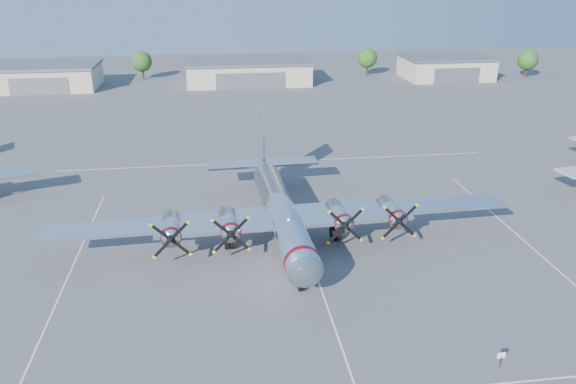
{
  "coord_description": "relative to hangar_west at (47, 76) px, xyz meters",
  "views": [
    {
      "loc": [
        -8.31,
        -49.55,
        25.84
      ],
      "look_at": [
        -0.92,
        5.64,
        3.2
      ],
      "focal_mm": 35.0,
      "sensor_mm": 36.0,
      "label": 1
    }
  ],
  "objects": [
    {
      "name": "tree_far_east",
      "position": [
        113.0,
        -1.96,
        1.51
      ],
      "size": [
        4.8,
        4.8,
        6.64
      ],
      "color": "#382619",
      "rests_on": "ground"
    },
    {
      "name": "tree_west",
      "position": [
        20.0,
        8.04,
        1.51
      ],
      "size": [
        4.8,
        4.8,
        6.64
      ],
      "color": "#382619",
      "rests_on": "ground"
    },
    {
      "name": "hangar_west",
      "position": [
        0.0,
        0.0,
        0.0
      ],
      "size": [
        22.6,
        14.6,
        5.4
      ],
      "color": "#B9B393",
      "rests_on": "ground"
    },
    {
      "name": "info_placard",
      "position": [
        55.4,
        -102.33,
        -1.88
      ],
      "size": [
        0.62,
        0.07,
        1.19
      ],
      "rotation": [
        0.0,
        0.0,
        0.04
      ],
      "color": "black",
      "rests_on": "ground"
    },
    {
      "name": "parking_lines",
      "position": [
        45.0,
        -83.71,
        -2.71
      ],
      "size": [
        60.0,
        50.08,
        0.01
      ],
      "color": "silver",
      "rests_on": "ground"
    },
    {
      "name": "ground",
      "position": [
        45.0,
        -81.96,
        -2.71
      ],
      "size": [
        260.0,
        260.0,
        0.0
      ],
      "primitive_type": "plane",
      "color": "#4E4E50",
      "rests_on": "ground"
    },
    {
      "name": "hangar_east",
      "position": [
        93.0,
        0.0,
        0.0
      ],
      "size": [
        20.6,
        14.6,
        5.4
      ],
      "color": "#B9B393",
      "rests_on": "ground"
    },
    {
      "name": "main_bomber_b29",
      "position": [
        42.73,
        -80.1,
        -2.71
      ],
      "size": [
        46.83,
        33.1,
        10.06
      ],
      "primitive_type": null,
      "rotation": [
        0.0,
        0.0,
        0.04
      ],
      "color": "white",
      "rests_on": "ground"
    },
    {
      "name": "hangar_center",
      "position": [
        45.0,
        -0.0,
        -0.0
      ],
      "size": [
        28.6,
        14.6,
        5.4
      ],
      "color": "#B9B393",
      "rests_on": "ground"
    },
    {
      "name": "tree_east",
      "position": [
        75.0,
        6.04,
        1.51
      ],
      "size": [
        4.8,
        4.8,
        6.64
      ],
      "color": "#382619",
      "rests_on": "ground"
    }
  ]
}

